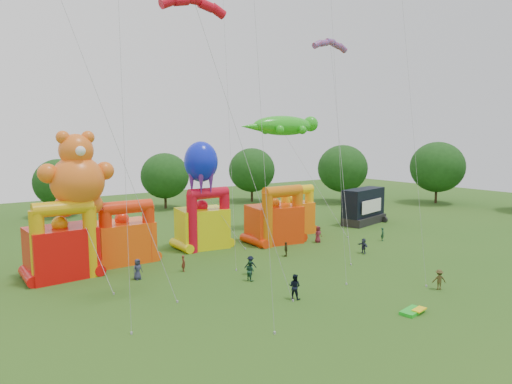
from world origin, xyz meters
TOP-DOWN VIEW (x-y plane):
  - ground at (0.00, 0.00)m, footprint 160.00×160.00m
  - tree_ring at (-1.21, 0.63)m, footprint 126.53×128.66m
  - bouncy_castle_0 at (-15.63, 26.53)m, footprint 5.73×4.69m
  - bouncy_castle_1 at (-9.45, 28.22)m, footprint 5.49×4.42m
  - bouncy_castle_2 at (-0.12, 28.78)m, footprint 5.83×4.96m
  - bouncy_castle_3 at (8.02, 26.02)m, footprint 6.49×5.59m
  - bouncy_castle_4 at (12.83, 28.86)m, footprint 5.53×4.63m
  - stage_trailer at (25.57, 27.90)m, footprint 8.28×4.53m
  - teddy_bear_kite at (-14.00, 25.73)m, footprint 6.53×9.36m
  - gecko_kite at (15.16, 28.50)m, footprint 12.75×11.80m
  - octopus_kite at (0.35, 27.26)m, footprint 5.84×4.61m
  - parafoil_kites at (-4.52, 17.44)m, footprint 34.38×13.51m
  - diamond_kites at (-1.69, 13.92)m, footprint 25.91×19.73m
  - folded_kite_bundle at (2.54, 3.20)m, footprint 2.14×1.35m
  - spectator_0 at (-10.49, 21.96)m, footprint 1.02×0.79m
  - spectator_1 at (-6.12, 21.81)m, footprint 0.45×0.61m
  - spectator_2 at (-2.67, 15.98)m, footprint 0.78×0.94m
  - spectator_3 at (-1.63, 17.39)m, footprint 1.28×1.09m
  - spectator_4 at (4.95, 20.34)m, footprint 0.74×0.97m
  - spectator_5 at (12.47, 16.45)m, footprint 0.72×1.58m
  - spectator_6 at (12.05, 23.00)m, footprint 0.96×0.63m
  - spectator_7 at (18.93, 19.11)m, footprint 0.69×0.68m
  - spectator_8 at (-2.46, 10.28)m, footprint 1.10×1.19m
  - spectator_9 at (8.55, 5.03)m, footprint 1.24×1.15m

SIDE VIEW (x-z plane):
  - ground at x=0.00m, z-range 0.00..0.00m
  - folded_kite_bundle at x=2.54m, z-range -0.02..0.29m
  - spectator_4 at x=4.95m, z-range 0.00..1.53m
  - spectator_1 at x=-6.12m, z-range 0.00..1.54m
  - spectator_7 at x=18.93m, z-range 0.00..1.60m
  - spectator_5 at x=12.47m, z-range 0.00..1.64m
  - spectator_9 at x=8.55m, z-range 0.00..1.67m
  - spectator_3 at x=-1.63m, z-range 0.00..1.71m
  - spectator_2 at x=-2.67m, z-range 0.00..1.77m
  - spectator_0 at x=-10.49m, z-range 0.00..1.83m
  - spectator_6 at x=12.05m, z-range 0.00..1.95m
  - spectator_8 at x=-2.46m, z-range 0.00..1.97m
  - bouncy_castle_1 at x=-9.45m, z-range -0.77..5.56m
  - bouncy_castle_4 at x=12.83m, z-range -0.76..5.56m
  - stage_trailer at x=25.57m, z-range -0.09..4.97m
  - bouncy_castle_3 at x=8.02m, z-range -0.84..6.01m
  - bouncy_castle_2 at x=-0.12m, z-range -0.84..6.06m
  - bouncy_castle_0 at x=-15.63m, z-range -0.86..6.16m
  - octopus_kite at x=0.35m, z-range 0.16..12.18m
  - tree_ring at x=-1.21m, z-range 0.22..12.30m
  - teddy_bear_kite at x=-14.00m, z-range 1.28..14.34m
  - gecko_kite at x=15.16m, z-range 0.51..15.81m
  - parafoil_kites at x=-4.52m, z-range -1.57..26.62m
  - diamond_kites at x=-1.69m, z-range -2.40..37.50m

